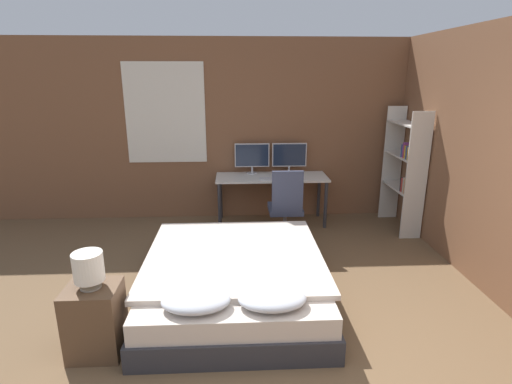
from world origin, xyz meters
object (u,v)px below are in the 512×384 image
(monitor_left, at_px, (252,156))
(monitor_right, at_px, (289,156))
(desk, at_px, (272,182))
(nightstand, at_px, (95,320))
(office_chair, at_px, (286,214))
(bookshelf, at_px, (407,165))
(bed, at_px, (235,279))
(bedside_lamp, at_px, (88,267))
(computer_mouse, at_px, (292,178))
(keyboard, at_px, (273,179))

(monitor_left, relative_size, monitor_right, 1.00)
(desk, height_order, monitor_right, monitor_right)
(nightstand, bearing_deg, office_chair, 49.66)
(bookshelf, bearing_deg, desk, 168.78)
(monitor_left, bearing_deg, nightstand, -114.35)
(office_chair, bearing_deg, desk, 98.90)
(monitor_right, bearing_deg, desk, -145.32)
(desk, distance_m, monitor_right, 0.49)
(desk, relative_size, office_chair, 1.60)
(bed, height_order, monitor_left, monitor_left)
(bedside_lamp, height_order, computer_mouse, bedside_lamp)
(bed, relative_size, keyboard, 5.36)
(keyboard, height_order, bookshelf, bookshelf)
(monitor_right, xyz_separation_m, bookshelf, (1.58, -0.56, -0.03))
(keyboard, relative_size, office_chair, 0.37)
(monitor_right, distance_m, office_chair, 1.14)
(keyboard, bearing_deg, bed, -105.77)
(computer_mouse, bearing_deg, nightstand, -126.05)
(bedside_lamp, distance_m, office_chair, 2.79)
(bedside_lamp, bearing_deg, desk, 59.81)
(bedside_lamp, relative_size, monitor_right, 0.56)
(desk, bearing_deg, nightstand, -120.19)
(bed, distance_m, monitor_left, 2.49)
(keyboard, bearing_deg, nightstand, -121.94)
(desk, height_order, monitor_left, monitor_left)
(desk, height_order, computer_mouse, computer_mouse)
(computer_mouse, bearing_deg, keyboard, 180.00)
(monitor_right, bearing_deg, office_chair, -99.63)
(nightstand, height_order, monitor_right, monitor_right)
(keyboard, distance_m, office_chair, 0.67)
(nightstand, relative_size, bedside_lamp, 2.01)
(bedside_lamp, distance_m, keyboard, 3.16)
(computer_mouse, bearing_deg, monitor_right, 89.71)
(bedside_lamp, relative_size, desk, 0.18)
(monitor_right, relative_size, office_chair, 0.51)
(nightstand, bearing_deg, bedside_lamp, -90.00)
(computer_mouse, xyz_separation_m, office_chair, (-0.16, -0.57, -0.34))
(monitor_right, bearing_deg, computer_mouse, -90.29)
(office_chair, bearing_deg, bed, -115.83)
(bed, xyz_separation_m, office_chair, (0.68, 1.39, 0.18))
(bed, xyz_separation_m, desk, (0.56, 2.16, 0.41))
(bedside_lamp, bearing_deg, bookshelf, 35.33)
(bedside_lamp, height_order, monitor_right, monitor_right)
(bedside_lamp, relative_size, monitor_left, 0.56)
(monitor_left, distance_m, office_chair, 1.19)
(keyboard, distance_m, bookshelf, 1.88)
(bed, height_order, office_chair, office_chair)
(monitor_right, bearing_deg, bookshelf, -19.67)
(monitor_left, bearing_deg, bed, -96.62)
(bookshelf, bearing_deg, keyboard, 174.57)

